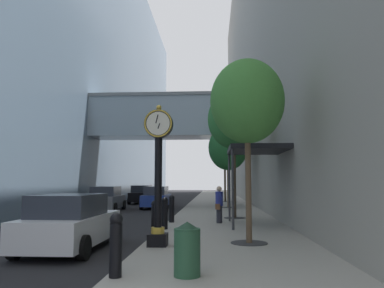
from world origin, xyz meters
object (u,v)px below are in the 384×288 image
at_px(street_tree_near, 247,102).
at_px(street_tree_mid_far, 228,148).
at_px(bollard_fourth, 165,212).
at_px(trash_bin, 187,248).
at_px(car_blue_near, 157,197).
at_px(street_clock, 158,168).
at_px(car_white_trailing, 70,223).
at_px(bollard_third, 155,219).
at_px(car_black_mid, 142,195).
at_px(pedestrian_walking, 219,204).
at_px(car_grey_far, 106,199).
at_px(bollard_nearest, 116,243).
at_px(street_tree_mid_near, 234,120).
at_px(street_tree_far, 225,153).
at_px(bollard_fifth, 172,208).

distance_m(street_tree_near, street_tree_mid_far, 15.52).
distance_m(bollard_fourth, trash_bin, 7.34).
xyz_separation_m(bollard_fourth, street_tree_mid_far, (2.95, 12.35, 3.60)).
bearing_deg(car_blue_near, street_clock, -81.28).
bearing_deg(bollard_fourth, car_white_trailing, -120.42).
bearing_deg(street_tree_mid_far, bollard_fourth, -103.45).
xyz_separation_m(street_clock, bollard_third, (-0.29, 1.35, -1.60)).
xyz_separation_m(trash_bin, car_black_mid, (-5.95, 26.52, 0.11)).
height_order(bollard_fourth, street_tree_near, street_tree_near).
height_order(street_clock, car_white_trailing, street_clock).
height_order(pedestrian_walking, car_grey_far, pedestrian_walking).
relative_size(pedestrian_walking, car_blue_near, 0.35).
relative_size(bollard_nearest, bollard_third, 1.00).
relative_size(street_tree_mid_far, car_white_trailing, 1.39).
bearing_deg(street_tree_mid_far, bollard_nearest, -98.52).
relative_size(bollard_third, car_black_mid, 0.28).
height_order(street_clock, bollard_fourth, street_clock).
bearing_deg(street_clock, car_white_trailing, -179.06).
bearing_deg(car_grey_far, street_tree_mid_near, -35.40).
bearing_deg(street_tree_far, car_black_mid, -173.96).
distance_m(street_tree_near, trash_bin, 5.74).
bearing_deg(street_tree_mid_near, car_white_trailing, -121.71).
relative_size(street_tree_mid_far, car_black_mid, 1.35).
relative_size(bollard_nearest, pedestrian_walking, 0.76).
relative_size(bollard_nearest, bollard_fourth, 1.00).
bearing_deg(bollard_fifth, street_tree_mid_far, 73.37).
relative_size(street_clock, bollard_fifth, 3.34).
xyz_separation_m(street_tree_mid_far, car_grey_far, (-8.26, -1.89, -3.58)).
xyz_separation_m(street_clock, street_tree_near, (2.66, 0.64, 2.05)).
height_order(car_blue_near, car_white_trailing, car_blue_near).
height_order(street_tree_mid_far, car_white_trailing, street_tree_mid_far).
distance_m(street_tree_mid_near, car_white_trailing, 10.84).
distance_m(street_tree_near, car_blue_near, 17.76).
bearing_deg(bollard_third, street_tree_mid_far, 78.71).
relative_size(bollard_third, trash_bin, 1.17).
relative_size(pedestrian_walking, car_white_trailing, 0.38).
bearing_deg(street_tree_mid_far, street_tree_far, 90.00).
bearing_deg(pedestrian_walking, car_black_mid, 111.53).
height_order(bollard_fourth, street_tree_mid_near, street_tree_mid_near).
distance_m(street_tree_mid_far, car_blue_near, 6.49).
distance_m(street_tree_far, car_blue_near, 9.37).
bearing_deg(car_black_mid, bollard_fifth, -74.81).
relative_size(street_tree_near, street_tree_far, 0.99).
height_order(street_clock, car_grey_far, street_clock).
bearing_deg(street_tree_near, bollard_third, 166.47).
xyz_separation_m(bollard_fourth, street_tree_near, (2.95, -3.17, 3.65)).
distance_m(bollard_third, car_blue_near, 16.02).
bearing_deg(street_tree_mid_near, car_grey_far, 144.60).
relative_size(street_clock, street_tree_near, 0.73).
bearing_deg(bollard_third, street_tree_mid_near, 67.25).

